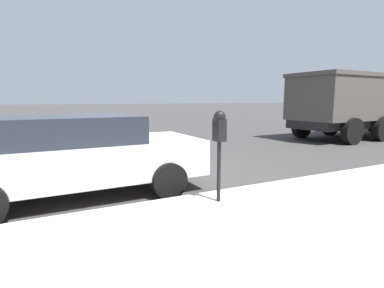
{
  "coord_description": "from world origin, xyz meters",
  "views": [
    {
      "loc": [
        -6.57,
        1.91,
        1.74
      ],
      "look_at": [
        -2.24,
        -0.25,
        1.02
      ],
      "focal_mm": 28.0,
      "sensor_mm": 36.0,
      "label": 1
    }
  ],
  "objects": [
    {
      "name": "car_white",
      "position": [
        -0.91,
        1.42,
        0.78
      ],
      "size": [
        2.09,
        4.45,
        1.45
      ],
      "rotation": [
        0.0,
        0.0,
        3.16
      ],
      "color": "silver",
      "rests_on": "ground_plane"
    },
    {
      "name": "dump_truck",
      "position": [
        2.27,
        -11.46,
        1.65
      ],
      "size": [
        2.99,
        8.16,
        2.95
      ],
      "rotation": [
        0.0,
        0.0,
        3.18
      ],
      "color": "black",
      "rests_on": "ground_plane"
    },
    {
      "name": "ground_plane",
      "position": [
        0.0,
        0.0,
        0.0
      ],
      "size": [
        220.0,
        220.0,
        0.0
      ],
      "primitive_type": "plane",
      "color": "#3D3A3A"
    },
    {
      "name": "parking_meter",
      "position": [
        -2.7,
        -0.48,
        1.24
      ],
      "size": [
        0.21,
        0.19,
        1.42
      ],
      "color": "black",
      "rests_on": "sidewalk"
    }
  ]
}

